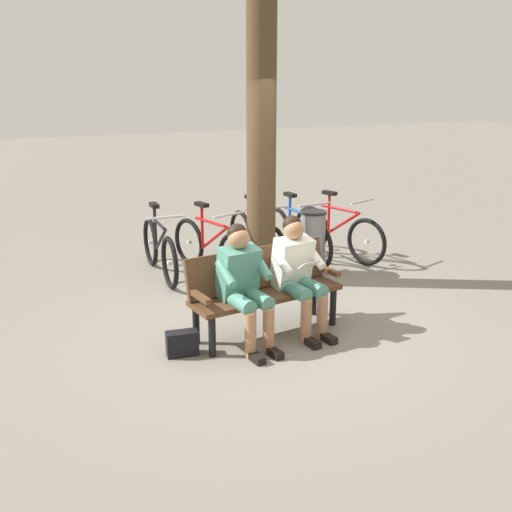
# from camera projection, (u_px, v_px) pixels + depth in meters

# --- Properties ---
(ground_plane) EXTENTS (40.00, 40.00, 0.00)m
(ground_plane) POSITION_uv_depth(u_px,v_px,m) (274.00, 326.00, 6.62)
(ground_plane) COLOR slate
(bench) EXTENTS (1.66, 0.74, 0.87)m
(bench) POSITION_uv_depth(u_px,v_px,m) (263.00, 285.00, 6.35)
(bench) COLOR #51331E
(bench) RESTS_ON ground
(person_reading) EXTENTS (0.53, 0.81, 1.20)m
(person_reading) POSITION_uv_depth(u_px,v_px,m) (298.00, 269.00, 6.33)
(person_reading) COLOR white
(person_reading) RESTS_ON ground
(person_companion) EXTENTS (0.53, 0.81, 1.20)m
(person_companion) POSITION_uv_depth(u_px,v_px,m) (243.00, 280.00, 6.01)
(person_companion) COLOR #4C8C7A
(person_companion) RESTS_ON ground
(handbag) EXTENTS (0.31, 0.17, 0.24)m
(handbag) POSITION_uv_depth(u_px,v_px,m) (182.00, 343.00, 5.92)
(handbag) COLOR black
(handbag) RESTS_ON ground
(tree_trunk) EXTENTS (0.36, 0.36, 4.11)m
(tree_trunk) POSITION_uv_depth(u_px,v_px,m) (261.00, 117.00, 7.44)
(tree_trunk) COLOR #4C3823
(tree_trunk) RESTS_ON ground
(litter_bin) EXTENTS (0.34, 0.34, 0.85)m
(litter_bin) POSITION_uv_depth(u_px,v_px,m) (313.00, 243.00, 8.16)
(litter_bin) COLOR slate
(litter_bin) RESTS_ON ground
(bicycle_black) EXTENTS (0.70, 1.59, 0.94)m
(bicycle_black) POSITION_uv_depth(u_px,v_px,m) (338.00, 233.00, 8.91)
(bicycle_black) COLOR black
(bicycle_black) RESTS_ON ground
(bicycle_purple) EXTENTS (0.48, 1.67, 0.94)m
(bicycle_purple) POSITION_uv_depth(u_px,v_px,m) (297.00, 235.00, 8.77)
(bicycle_purple) COLOR black
(bicycle_purple) RESTS_ON ground
(bicycle_blue) EXTENTS (0.48, 1.68, 0.94)m
(bicycle_blue) POSITION_uv_depth(u_px,v_px,m) (257.00, 239.00, 8.57)
(bicycle_blue) COLOR black
(bicycle_blue) RESTS_ON ground
(bicycle_green) EXTENTS (0.65, 1.62, 0.94)m
(bicycle_green) POSITION_uv_depth(u_px,v_px,m) (211.00, 248.00, 8.16)
(bicycle_green) COLOR black
(bicycle_green) RESTS_ON ground
(bicycle_orange) EXTENTS (0.48, 1.68, 0.94)m
(bicycle_orange) POSITION_uv_depth(u_px,v_px,m) (159.00, 250.00, 8.09)
(bicycle_orange) COLOR black
(bicycle_orange) RESTS_ON ground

